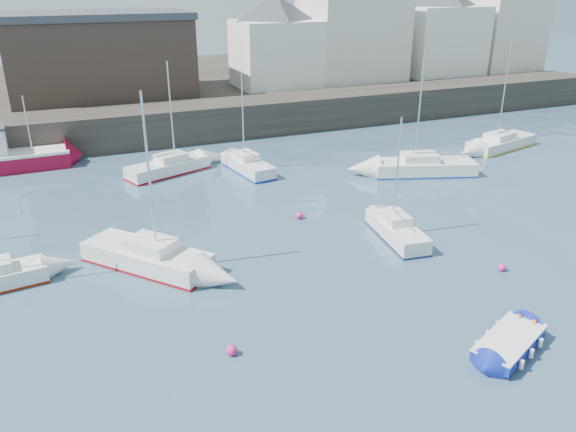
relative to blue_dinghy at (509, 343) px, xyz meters
name	(u,v)px	position (x,y,z in m)	size (l,w,h in m)	color
water	(415,374)	(-4.02, 0.26, -0.38)	(220.00, 220.00, 0.00)	#2D4760
quay_wall	(188,122)	(-4.02, 35.26, 1.12)	(90.00, 5.00, 3.00)	#28231E
land_strip	(151,89)	(-4.02, 53.26, 1.02)	(90.00, 32.00, 2.80)	#28231E
bldg_east_a	(353,23)	(15.98, 42.26, 8.43)	(13.36, 13.36, 11.80)	beige
bldg_east_b	(440,29)	(26.98, 41.76, 7.49)	(11.88, 11.88, 9.95)	white
bldg_east_c	(503,22)	(35.98, 41.76, 7.99)	(11.14, 11.14, 10.95)	beige
bldg_east_d	(276,40)	(6.98, 41.76, 6.99)	(11.14, 11.14, 8.95)	white
warehouse	(100,55)	(-10.02, 43.26, 6.24)	(16.40, 10.40, 7.60)	#3D2D26
blue_dinghy	(509,343)	(0.00, 0.00, 0.00)	(3.87, 2.85, 0.68)	maroon
fishing_boat	(7,156)	(-18.49, 31.75, 0.66)	(8.16, 3.22, 5.37)	maroon
sailboat_b	(148,256)	(-11.53, 12.24, 0.19)	(6.03, 6.59, 8.73)	silver
sailboat_c	(397,230)	(1.60, 10.30, 0.13)	(2.24, 5.21, 6.64)	silver
sailboat_d	(423,167)	(9.42, 18.93, 0.19)	(7.70, 4.59, 9.36)	silver
sailboat_f	(247,165)	(-2.17, 24.44, 0.13)	(2.62, 5.76, 7.21)	silver
sailboat_g	(501,142)	(19.42, 22.06, 0.12)	(7.24, 3.83, 8.75)	silver
sailboat_h	(169,167)	(-7.63, 26.24, 0.14)	(6.49, 4.02, 7.96)	silver
buoy_near	(232,355)	(-9.83, 3.90, -0.38)	(0.43, 0.43, 0.43)	#E01F84
buoy_mid	(502,271)	(4.36, 5.17, -0.38)	(0.39, 0.39, 0.39)	#E01F84
buoy_far	(300,219)	(-2.18, 14.88, -0.38)	(0.44, 0.44, 0.44)	#E01F84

